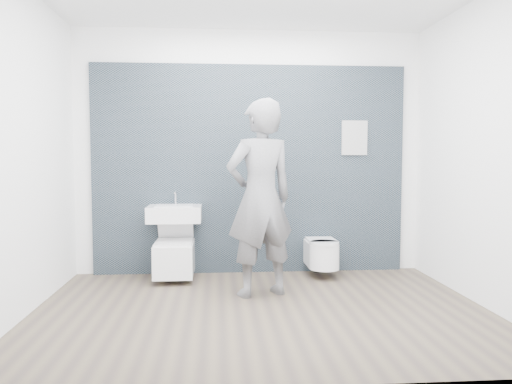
{
  "coord_description": "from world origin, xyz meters",
  "views": [
    {
      "loc": [
        -0.39,
        -4.3,
        1.34
      ],
      "look_at": [
        0.0,
        0.6,
        1.0
      ],
      "focal_mm": 35.0,
      "sensor_mm": 36.0,
      "label": 1
    }
  ],
  "objects": [
    {
      "name": "tile_wall",
      "position": [
        0.0,
        1.47,
        0.0
      ],
      "size": [
        3.6,
        0.06,
        2.4
      ],
      "primitive_type": "cube",
      "color": "black",
      "rests_on": "ground"
    },
    {
      "name": "info_placard",
      "position": [
        1.22,
        1.43,
        0.0
      ],
      "size": [
        0.3,
        0.03,
        0.4
      ],
      "primitive_type": "cube",
      "color": "silver",
      "rests_on": "ground"
    },
    {
      "name": "room_shell",
      "position": [
        0.0,
        0.0,
        1.74
      ],
      "size": [
        4.0,
        4.0,
        4.0
      ],
      "color": "white",
      "rests_on": "ground"
    },
    {
      "name": "washbasin",
      "position": [
        -0.85,
        1.22,
        0.73
      ],
      "size": [
        0.58,
        0.44,
        0.44
      ],
      "color": "white",
      "rests_on": "ground"
    },
    {
      "name": "visitor",
      "position": [
        0.03,
        0.46,
        0.95
      ],
      "size": [
        0.81,
        0.66,
        1.9
      ],
      "primitive_type": "imported",
      "rotation": [
        0.0,
        0.0,
        3.49
      ],
      "color": "slate",
      "rests_on": "ground"
    },
    {
      "name": "toilet_square",
      "position": [
        -0.85,
        1.14,
        0.26
      ],
      "size": [
        0.42,
        0.6,
        0.76
      ],
      "color": "white",
      "rests_on": "ground"
    },
    {
      "name": "ground",
      "position": [
        0.0,
        0.0,
        0.0
      ],
      "size": [
        4.0,
        4.0,
        0.0
      ],
      "primitive_type": "plane",
      "color": "brown",
      "rests_on": "ground"
    },
    {
      "name": "toilet_rounded",
      "position": [
        0.79,
        1.16,
        0.26
      ],
      "size": [
        0.33,
        0.56,
        0.31
      ],
      "color": "white",
      "rests_on": "ground"
    }
  ]
}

